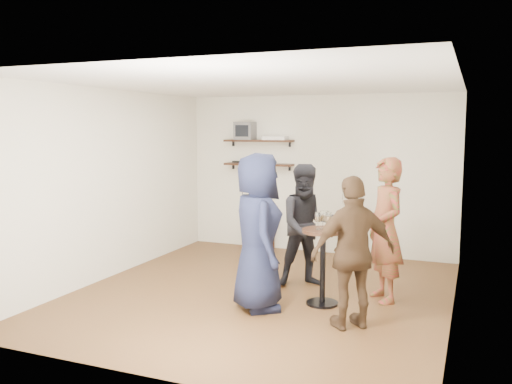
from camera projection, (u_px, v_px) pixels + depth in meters
room at (262, 191)px, 6.65m from camera, size 4.58×5.08×2.68m
shelf_upper at (259, 141)px, 9.15m from camera, size 1.20×0.25×0.04m
shelf_lower at (259, 164)px, 9.19m from camera, size 1.20×0.25×0.04m
crt_monitor at (245, 131)px, 9.22m from camera, size 0.32×0.30×0.30m
dvd_deck at (275, 138)px, 9.03m from camera, size 0.40×0.24×0.06m
radio at (261, 160)px, 9.17m from camera, size 0.22×0.10×0.10m
power_strip at (240, 162)px, 9.37m from camera, size 0.30×0.05×0.03m
side_table at (259, 223)px, 9.12m from camera, size 0.59×0.59×0.56m
vase_lilies at (259, 201)px, 9.07m from camera, size 0.19×0.19×0.91m
drinks_table at (323, 256)px, 6.32m from camera, size 0.49×0.49×0.90m
wine_glass_fl at (318, 218)px, 6.25m from camera, size 0.07×0.07×0.20m
wine_glass_fr at (328, 218)px, 6.20m from camera, size 0.07×0.07×0.21m
wine_glass_bl at (323, 217)px, 6.34m from camera, size 0.07×0.07×0.20m
wine_glass_br at (326, 217)px, 6.27m from camera, size 0.07×0.07×0.22m
person_plaid at (385, 230)px, 6.44m from camera, size 0.69×0.75×1.73m
person_dark at (307, 226)px, 7.05m from camera, size 0.98×0.92×1.60m
person_navy at (258, 232)px, 6.13m from camera, size 0.96×1.04×1.79m
person_brown at (354, 253)px, 5.55m from camera, size 0.97×0.89×1.59m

